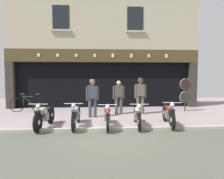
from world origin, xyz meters
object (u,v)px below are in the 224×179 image
(motorcycle_center_right, at_px, (137,115))
(leaning_bicycle, at_px, (27,104))
(salesman_left, at_px, (92,96))
(motorcycle_center_left, at_px, (76,115))
(tyre_sign_pole, at_px, (185,91))
(motorcycle_left, at_px, (45,116))
(shopkeeper_center, at_px, (119,96))
(motorcycle_center, at_px, (107,116))
(salesman_right, at_px, (140,94))
(motorcycle_right, at_px, (168,113))
(advert_board_near, at_px, (53,78))

(motorcycle_center_right, relative_size, leaning_bicycle, 1.11)
(salesman_left, bearing_deg, motorcycle_center_left, 64.64)
(tyre_sign_pole, bearing_deg, motorcycle_left, -154.58)
(motorcycle_left, relative_size, shopkeeper_center, 1.24)
(motorcycle_center_left, distance_m, tyre_sign_pole, 6.03)
(motorcycle_center, distance_m, salesman_right, 3.02)
(motorcycle_center, bearing_deg, salesman_left, -70.71)
(motorcycle_center_right, bearing_deg, salesman_left, -41.31)
(motorcycle_center, height_order, motorcycle_right, motorcycle_right)
(motorcycle_left, height_order, motorcycle_center, motorcycle_left)
(motorcycle_left, xyz_separation_m, leaning_bicycle, (-1.68, 3.32, -0.05))
(motorcycle_center_left, bearing_deg, tyre_sign_pole, -150.21)
(motorcycle_left, distance_m, shopkeeper_center, 3.79)
(motorcycle_center_left, bearing_deg, motorcycle_center_right, 178.74)
(motorcycle_center_left, bearing_deg, shopkeeper_center, -126.14)
(shopkeeper_center, bearing_deg, motorcycle_center, 74.75)
(salesman_left, bearing_deg, salesman_right, -171.20)
(motorcycle_center, height_order, tyre_sign_pole, tyre_sign_pole)
(shopkeeper_center, bearing_deg, motorcycle_center_right, 99.53)
(salesman_right, height_order, advert_board_near, advert_board_near)
(salesman_left, bearing_deg, motorcycle_center, 100.30)
(motorcycle_center, height_order, advert_board_near, advert_board_near)
(salesman_right, distance_m, leaning_bicycle, 5.66)
(shopkeeper_center, distance_m, tyre_sign_pole, 3.53)
(motorcycle_left, bearing_deg, tyre_sign_pole, -149.23)
(shopkeeper_center, xyz_separation_m, leaning_bicycle, (-4.53, 0.86, -0.49))
(motorcycle_right, bearing_deg, tyre_sign_pole, -114.89)
(motorcycle_center_left, distance_m, salesman_left, 1.81)
(motorcycle_center, relative_size, leaning_bicycle, 1.11)
(motorcycle_center_right, distance_m, tyre_sign_pole, 4.31)
(shopkeeper_center, bearing_deg, motorcycle_left, 40.30)
(leaning_bicycle, bearing_deg, shopkeeper_center, 85.37)
(tyre_sign_pole, bearing_deg, motorcycle_center_right, -135.70)
(motorcycle_center, bearing_deg, motorcycle_center_left, -6.12)
(motorcycle_center_left, relative_size, motorcycle_center, 1.05)
(salesman_right, relative_size, tyre_sign_pole, 1.01)
(salesman_right, distance_m, advert_board_near, 5.22)
(motorcycle_center_left, height_order, motorcycle_right, motorcycle_center_left)
(motorcycle_center_left, relative_size, advert_board_near, 1.99)
(motorcycle_center_left, relative_size, salesman_left, 1.27)
(leaning_bicycle, bearing_deg, motorcycle_center_left, 46.88)
(motorcycle_left, height_order, tyre_sign_pole, tyre_sign_pole)
(motorcycle_center_left, height_order, motorcycle_center, motorcycle_center_left)
(advert_board_near, bearing_deg, tyre_sign_pole, -14.22)
(motorcycle_center, xyz_separation_m, advert_board_near, (-2.90, 4.83, 1.27))
(motorcycle_left, bearing_deg, shopkeeper_center, -133.86)
(motorcycle_center_left, distance_m, shopkeeper_center, 2.97)
(motorcycle_center_right, xyz_separation_m, motorcycle_right, (1.17, 0.07, 0.02))
(shopkeeper_center, bearing_deg, motorcycle_right, 123.71)
(motorcycle_right, relative_size, leaning_bicycle, 1.13)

